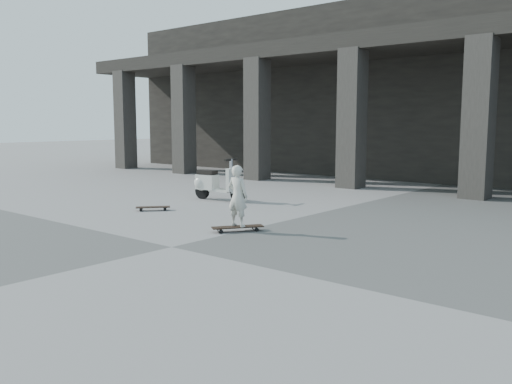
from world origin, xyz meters
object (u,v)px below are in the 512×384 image
Objects in this scene: scooter at (211,183)px; child at (238,196)px; longboard at (238,227)px; skateboard_spare at (153,208)px.

child is at bearing -44.86° from scooter.
scooter reaches higher than longboard.
scooter is at bearing 46.70° from skateboard_spare.
skateboard_spare is 0.62× the size of child.
longboard is 2.97m from skateboard_spare.
longboard is 0.56m from child.
longboard is at bearing -44.86° from scooter.
longboard is at bearing -59.25° from skateboard_spare.
scooter is at bearing 85.24° from longboard.
scooter is at bearing -44.61° from child.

